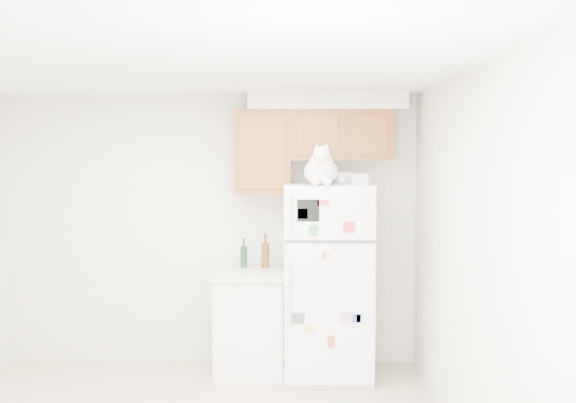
{
  "coord_description": "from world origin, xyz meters",
  "views": [
    {
      "loc": [
        0.84,
        -4.22,
        1.96
      ],
      "look_at": [
        0.73,
        1.55,
        1.55
      ],
      "focal_mm": 42.0,
      "sensor_mm": 36.0,
      "label": 1
    }
  ],
  "objects_px": {
    "bottle_amber": "(265,251)",
    "storage_box_back": "(343,177)",
    "storage_box_front": "(361,179)",
    "cat": "(321,169)",
    "bottle_green": "(244,253)",
    "refrigerator": "(328,281)",
    "base_counter": "(250,322)"
  },
  "relations": [
    {
      "from": "bottle_amber",
      "to": "cat",
      "type": "bearing_deg",
      "value": -44.08
    },
    {
      "from": "refrigerator",
      "to": "base_counter",
      "type": "relative_size",
      "value": 1.85
    },
    {
      "from": "refrigerator",
      "to": "storage_box_front",
      "type": "xyz_separation_m",
      "value": [
        0.28,
        -0.05,
        0.89
      ]
    },
    {
      "from": "cat",
      "to": "base_counter",
      "type": "bearing_deg",
      "value": 153.88
    },
    {
      "from": "refrigerator",
      "to": "cat",
      "type": "height_order",
      "value": "cat"
    },
    {
      "from": "base_counter",
      "to": "bottle_amber",
      "type": "height_order",
      "value": "bottle_amber"
    },
    {
      "from": "storage_box_back",
      "to": "bottle_green",
      "type": "height_order",
      "value": "storage_box_back"
    },
    {
      "from": "cat",
      "to": "bottle_amber",
      "type": "xyz_separation_m",
      "value": [
        -0.49,
        0.48,
        -0.76
      ]
    },
    {
      "from": "storage_box_front",
      "to": "bottle_amber",
      "type": "relative_size",
      "value": 0.48
    },
    {
      "from": "cat",
      "to": "storage_box_front",
      "type": "bearing_deg",
      "value": 27.38
    },
    {
      "from": "base_counter",
      "to": "bottle_amber",
      "type": "bearing_deg",
      "value": 53.54
    },
    {
      "from": "cat",
      "to": "bottle_green",
      "type": "xyz_separation_m",
      "value": [
        -0.69,
        0.49,
        -0.78
      ]
    },
    {
      "from": "base_counter",
      "to": "cat",
      "type": "height_order",
      "value": "cat"
    },
    {
      "from": "storage_box_back",
      "to": "refrigerator",
      "type": "bearing_deg",
      "value": -105.15
    },
    {
      "from": "refrigerator",
      "to": "storage_box_front",
      "type": "height_order",
      "value": "storage_box_front"
    },
    {
      "from": "refrigerator",
      "to": "bottle_green",
      "type": "bearing_deg",
      "value": 161.14
    },
    {
      "from": "bottle_green",
      "to": "storage_box_front",
      "type": "bearing_deg",
      "value": -16.59
    },
    {
      "from": "bottle_green",
      "to": "refrigerator",
      "type": "bearing_deg",
      "value": -18.86
    },
    {
      "from": "base_counter",
      "to": "bottle_green",
      "type": "relative_size",
      "value": 3.43
    },
    {
      "from": "bottle_amber",
      "to": "storage_box_front",
      "type": "bearing_deg",
      "value": -19.43
    },
    {
      "from": "cat",
      "to": "storage_box_back",
      "type": "distance_m",
      "value": 0.45
    },
    {
      "from": "cat",
      "to": "bottle_amber",
      "type": "relative_size",
      "value": 1.61
    },
    {
      "from": "bottle_amber",
      "to": "storage_box_back",
      "type": "bearing_deg",
      "value": -6.64
    },
    {
      "from": "base_counter",
      "to": "bottle_green",
      "type": "height_order",
      "value": "bottle_green"
    },
    {
      "from": "base_counter",
      "to": "storage_box_front",
      "type": "relative_size",
      "value": 6.13
    },
    {
      "from": "bottle_green",
      "to": "base_counter",
      "type": "bearing_deg",
      "value": -69.21
    },
    {
      "from": "base_counter",
      "to": "storage_box_front",
      "type": "height_order",
      "value": "storage_box_front"
    },
    {
      "from": "cat",
      "to": "bottle_amber",
      "type": "distance_m",
      "value": 1.02
    },
    {
      "from": "bottle_green",
      "to": "bottle_amber",
      "type": "height_order",
      "value": "bottle_amber"
    },
    {
      "from": "refrigerator",
      "to": "base_counter",
      "type": "distance_m",
      "value": 0.79
    },
    {
      "from": "base_counter",
      "to": "cat",
      "type": "xyz_separation_m",
      "value": [
        0.62,
        -0.3,
        1.37
      ]
    },
    {
      "from": "storage_box_front",
      "to": "refrigerator",
      "type": "bearing_deg",
      "value": -166.57
    }
  ]
}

